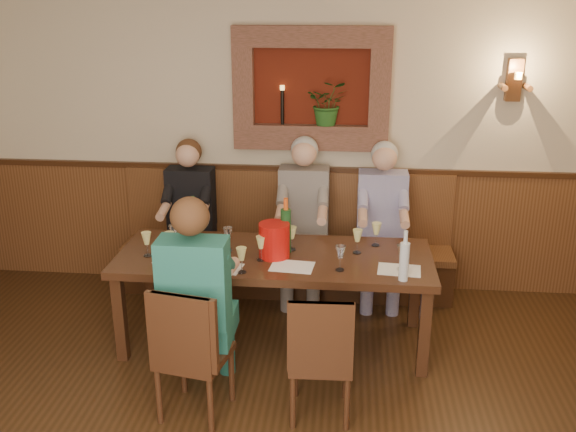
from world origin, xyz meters
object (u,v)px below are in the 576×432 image
Objects in this scene: chair_near_right at (320,379)px; spittoon_bucket at (274,240)px; person_bench_left at (190,232)px; person_chair_front at (199,317)px; water_bottle at (404,260)px; bench at (286,257)px; person_bench_right at (381,238)px; wine_bottle_green_a at (286,230)px; person_bench_mid at (303,233)px; chair_near_left at (194,377)px; dining_table at (274,264)px; wine_bottle_green_b at (194,224)px.

spittoon_bucket is at bearing 112.72° from chair_near_right.
person_chair_front is (0.46, -1.61, 0.03)m from person_bench_left.
spittoon_bucket is at bearing 160.76° from water_bottle.
bench is 0.90m from person_bench_right.
water_bottle is at bearing -26.43° from wine_bottle_green_a.
person_bench_mid reaches higher than bench.
wine_bottle_green_a reaches higher than bench.
chair_near_left is at bearing -115.66° from wine_bottle_green_a.
person_bench_left is at bearing 124.19° from chair_near_right.
wine_bottle_green_b reaches higher than dining_table.
chair_near_right is 0.64× the size of person_bench_left.
person_bench_left is at bearing 105.77° from person_chair_front.
bench is 1.17m from wine_bottle_green_b.
bench is 0.34m from person_bench_mid.
wine_bottle_green_b is (-1.51, -0.67, 0.31)m from person_bench_right.
person_bench_mid reaches higher than chair_near_left.
chair_near_right is at bearing -53.81° from person_bench_left.
wine_bottle_green_b is 1.07× the size of water_bottle.
person_bench_mid reaches higher than water_bottle.
dining_table is at bearing 78.05° from chair_near_left.
water_bottle is (0.54, 0.54, 0.64)m from chair_near_right.
water_bottle is (0.86, -0.43, -0.03)m from wine_bottle_green_a.
wine_bottle_green_a is at bearing -95.72° from person_bench_mid.
person_bench_left is 0.97× the size of person_bench_mid.
chair_near_left reaches higher than dining_table.
wine_bottle_green_b is at bearing -156.16° from person_bench_right.
wine_bottle_green_b reaches higher than chair_near_right.
water_bottle is at bearing -18.41° from wine_bottle_green_b.
person_bench_mid is at bearing 84.28° from wine_bottle_green_a.
chair_near_right is (0.82, 0.07, -0.01)m from chair_near_left.
person_bench_right is at bearing 73.62° from chair_near_right.
spittoon_bucket is 1.00m from water_bottle.
wine_bottle_green_a is at bearing 106.37° from chair_near_right.
wine_bottle_green_a is (-0.32, 0.97, 0.67)m from chair_near_right.
bench is 6.89× the size of wine_bottle_green_a.
person_bench_left is 1.27m from spittoon_bucket.
person_chair_front is at bearing 169.27° from chair_near_right.
person_bench_left reaches higher than wine_bottle_green_a.
person_bench_left is at bearing 140.99° from wine_bottle_green_a.
person_bench_mid is 0.84m from wine_bottle_green_a.
water_bottle reaches higher than chair_near_left.
bench is 3.32× the size of chair_near_right.
chair_near_left is at bearing -113.26° from dining_table.
wine_bottle_green_a is (-0.08, -0.77, 0.32)m from person_bench_mid.
bench is at bearing 95.32° from wine_bottle_green_a.
person_bench_right is 3.67× the size of wine_bottle_green_b.
person_bench_mid is 0.99× the size of person_chair_front.
wine_bottle_green_a is 0.97m from water_bottle.
person_bench_right reaches higher than bench.
person_bench_right is at bearing 23.84° from wine_bottle_green_b.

